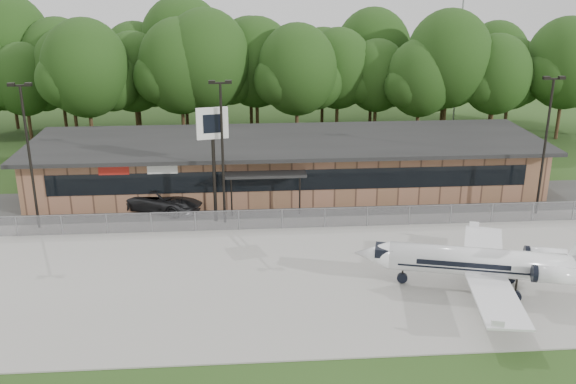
{
  "coord_description": "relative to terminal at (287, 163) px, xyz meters",
  "views": [
    {
      "loc": [
        -3.72,
        -26.39,
        17.22
      ],
      "look_at": [
        -0.81,
        12.0,
        3.81
      ],
      "focal_mm": 40.0,
      "sensor_mm": 36.0,
      "label": 1
    }
  ],
  "objects": [
    {
      "name": "light_pole_right",
      "position": [
        18.0,
        -7.44,
        3.8
      ],
      "size": [
        1.55,
        0.3,
        10.23
      ],
      "color": "black",
      "rests_on": "ground"
    },
    {
      "name": "pole_sign",
      "position": [
        -5.64,
        -7.14,
        4.21
      ],
      "size": [
        2.19,
        0.69,
        8.34
      ],
      "rotation": [
        0.0,
        0.0,
        0.2
      ],
      "color": "black",
      "rests_on": "ground"
    },
    {
      "name": "radio_mast",
      "position": [
        22.0,
        24.06,
        10.32
      ],
      "size": [
        0.2,
        0.2,
        25.0
      ],
      "primitive_type": "cylinder",
      "color": "gray",
      "rests_on": "ground"
    },
    {
      "name": "light_pole_mid",
      "position": [
        -5.0,
        -7.44,
        3.8
      ],
      "size": [
        1.55,
        0.3,
        10.23
      ],
      "color": "black",
      "rests_on": "ground"
    },
    {
      "name": "business_jet",
      "position": [
        9.95,
        -18.96,
        -0.44
      ],
      "size": [
        14.3,
        12.85,
        4.85
      ],
      "rotation": [
        0.0,
        0.0,
        -0.26
      ],
      "color": "white",
      "rests_on": "ground"
    },
    {
      "name": "treeline",
      "position": [
        0.0,
        18.06,
        5.32
      ],
      "size": [
        72.0,
        12.0,
        15.0
      ],
      "primitive_type": null,
      "color": "#1D3B12",
      "rests_on": "ground"
    },
    {
      "name": "apron",
      "position": [
        0.0,
        -15.94,
        -2.14
      ],
      "size": [
        64.0,
        18.0,
        0.08
      ],
      "primitive_type": "cube",
      "color": "#9E9B93",
      "rests_on": "ground"
    },
    {
      "name": "ground",
      "position": [
        0.0,
        -23.94,
        -2.18
      ],
      "size": [
        160.0,
        160.0,
        0.0
      ],
      "primitive_type": "plane",
      "color": "#284318",
      "rests_on": "ground"
    },
    {
      "name": "parking_lot",
      "position": [
        0.0,
        -4.44,
        -2.15
      ],
      "size": [
        50.0,
        9.0,
        0.06
      ],
      "primitive_type": "cube",
      "color": "#383835",
      "rests_on": "ground"
    },
    {
      "name": "terminal",
      "position": [
        0.0,
        0.0,
        0.0
      ],
      "size": [
        41.0,
        11.65,
        4.3
      ],
      "color": "#8F6047",
      "rests_on": "ground"
    },
    {
      "name": "suv",
      "position": [
        -9.9,
        -4.41,
        -1.27
      ],
      "size": [
        7.18,
        5.47,
        1.81
      ],
      "primitive_type": "imported",
      "rotation": [
        0.0,
        0.0,
        1.14
      ],
      "color": "#2C2D2F",
      "rests_on": "ground"
    },
    {
      "name": "fence",
      "position": [
        0.0,
        -8.94,
        -1.4
      ],
      "size": [
        46.0,
        0.04,
        1.52
      ],
      "color": "gray",
      "rests_on": "ground"
    },
    {
      "name": "light_pole_left",
      "position": [
        -18.0,
        -7.44,
        3.8
      ],
      "size": [
        1.55,
        0.3,
        10.23
      ],
      "color": "black",
      "rests_on": "ground"
    }
  ]
}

